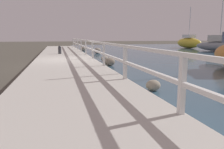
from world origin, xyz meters
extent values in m
plane|color=#4C473D|center=(0.00, 0.00, 0.00)|extent=(120.00, 120.00, 0.00)
cube|color=beige|center=(0.00, 0.00, 0.16)|extent=(3.45, 36.00, 0.33)
cube|color=white|center=(1.63, -9.72, 0.86)|extent=(0.10, 0.10, 1.07)
cube|color=white|center=(1.63, -6.48, 0.86)|extent=(0.10, 0.10, 1.07)
cube|color=white|center=(1.63, -3.24, 0.86)|extent=(0.10, 0.10, 1.07)
cube|color=white|center=(1.63, 0.00, 0.86)|extent=(0.10, 0.10, 1.07)
cube|color=white|center=(1.63, 3.24, 0.86)|extent=(0.10, 0.10, 1.07)
cube|color=white|center=(1.63, 6.48, 0.86)|extent=(0.10, 0.10, 1.07)
cube|color=white|center=(1.63, 9.72, 0.86)|extent=(0.10, 0.10, 1.07)
cube|color=white|center=(1.63, 12.96, 0.86)|extent=(0.10, 0.10, 1.07)
cube|color=white|center=(1.63, 16.20, 0.86)|extent=(0.10, 0.10, 1.07)
cube|color=white|center=(1.63, 0.00, 1.35)|extent=(0.09, 32.50, 0.08)
cube|color=white|center=(1.63, 0.00, 0.86)|extent=(0.09, 32.50, 0.08)
ellipsoid|color=gray|center=(2.61, 1.22, 0.18)|extent=(0.48, 0.43, 0.36)
ellipsoid|color=slate|center=(2.42, -1.03, 0.23)|extent=(0.61, 0.55, 0.46)
ellipsoid|color=gray|center=(2.40, -6.91, 0.17)|extent=(0.45, 0.41, 0.34)
ellipsoid|color=gray|center=(3.40, 8.31, 0.26)|extent=(0.71, 0.64, 0.53)
ellipsoid|color=gray|center=(2.45, 12.17, 0.26)|extent=(0.68, 0.61, 0.51)
cylinder|color=#333338|center=(-0.25, 4.27, 0.56)|extent=(0.24, 0.24, 0.46)
sphere|color=#333338|center=(-0.25, 4.27, 0.83)|extent=(0.22, 0.22, 0.22)
ellipsoid|color=gray|center=(16.86, 7.62, 0.55)|extent=(3.02, 5.87, 1.08)
cube|color=beige|center=(16.86, 7.62, 1.44)|extent=(1.60, 2.61, 0.70)
cylinder|color=silver|center=(16.86, 7.62, 3.52)|extent=(0.09, 0.09, 4.85)
ellipsoid|color=gold|center=(17.55, 14.52, 0.72)|extent=(2.02, 4.84, 1.43)
cube|color=silver|center=(17.55, 14.52, 1.66)|extent=(1.24, 1.73, 0.44)
cylinder|color=silver|center=(17.55, 14.52, 3.52)|extent=(0.09, 0.09, 4.16)
camera|label=1|loc=(-0.41, -12.95, 1.66)|focal=35.00mm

